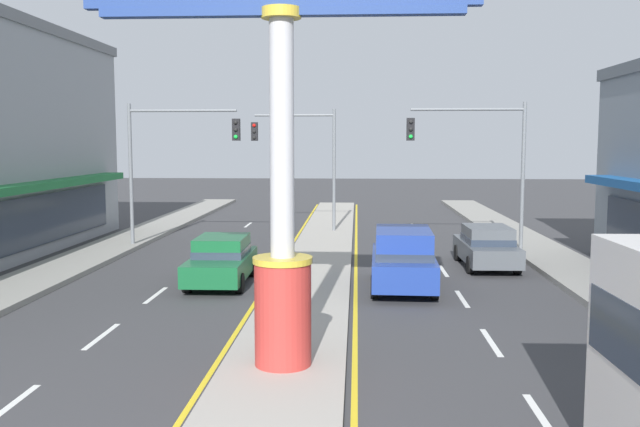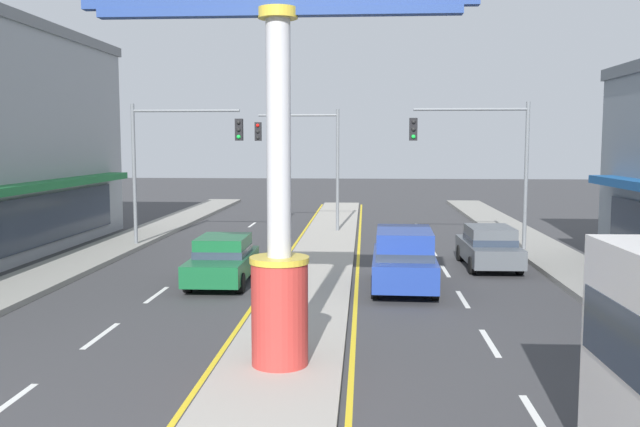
{
  "view_description": "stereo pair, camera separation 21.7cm",
  "coord_description": "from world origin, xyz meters",
  "px_view_note": "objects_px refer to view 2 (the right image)",
  "views": [
    {
      "loc": [
        1.46,
        -6.41,
        4.58
      ],
      "look_at": [
        0.44,
        12.58,
        2.6
      ],
      "focal_mm": 38.71,
      "sensor_mm": 36.0,
      "label": 1
    },
    {
      "loc": [
        1.68,
        -6.4,
        4.58
      ],
      "look_at": [
        0.44,
        12.58,
        2.6
      ],
      "focal_mm": 38.71,
      "sensor_mm": 36.0,
      "label": 2
    }
  ],
  "objects_px": {
    "traffic_light_left_side": "(174,150)",
    "sedan_near_left_lane": "(489,246)",
    "district_sign": "(279,141)",
    "sedan_mid_left_lane": "(223,259)",
    "suv_far_right_lane": "(404,258)",
    "traffic_light_right_side": "(483,150)",
    "traffic_light_median_far": "(308,150)"
  },
  "relations": [
    {
      "from": "traffic_light_left_side",
      "to": "traffic_light_right_side",
      "type": "distance_m",
      "value": 12.99
    },
    {
      "from": "traffic_light_right_side",
      "to": "traffic_light_median_far",
      "type": "height_order",
      "value": "same"
    },
    {
      "from": "traffic_light_right_side",
      "to": "sedan_mid_left_lane",
      "type": "xyz_separation_m",
      "value": [
        -9.39,
        -6.81,
        -3.46
      ]
    },
    {
      "from": "district_sign",
      "to": "traffic_light_right_side",
      "type": "bearing_deg",
      "value": 66.94
    },
    {
      "from": "traffic_light_right_side",
      "to": "traffic_light_median_far",
      "type": "relative_size",
      "value": 1.0
    },
    {
      "from": "traffic_light_right_side",
      "to": "traffic_light_median_far",
      "type": "bearing_deg",
      "value": 143.07
    },
    {
      "from": "sedan_near_left_lane",
      "to": "sedan_mid_left_lane",
      "type": "relative_size",
      "value": 1.0
    },
    {
      "from": "sedan_near_left_lane",
      "to": "sedan_mid_left_lane",
      "type": "xyz_separation_m",
      "value": [
        -9.11,
        -3.4,
        0.0
      ]
    },
    {
      "from": "traffic_light_median_far",
      "to": "traffic_light_right_side",
      "type": "bearing_deg",
      "value": -36.93
    },
    {
      "from": "sedan_near_left_lane",
      "to": "traffic_light_left_side",
      "type": "bearing_deg",
      "value": 163.03
    },
    {
      "from": "district_sign",
      "to": "sedan_mid_left_lane",
      "type": "relative_size",
      "value": 1.93
    },
    {
      "from": "traffic_light_right_side",
      "to": "sedan_mid_left_lane",
      "type": "bearing_deg",
      "value": -144.07
    },
    {
      "from": "suv_far_right_lane",
      "to": "sedan_mid_left_lane",
      "type": "distance_m",
      "value": 5.84
    },
    {
      "from": "traffic_light_right_side",
      "to": "suv_far_right_lane",
      "type": "xyz_separation_m",
      "value": [
        -3.59,
        -7.36,
        -3.26
      ]
    },
    {
      "from": "district_sign",
      "to": "traffic_light_right_side",
      "type": "distance_m",
      "value": 16.57
    },
    {
      "from": "traffic_light_left_side",
      "to": "sedan_near_left_lane",
      "type": "bearing_deg",
      "value": -16.97
    },
    {
      "from": "district_sign",
      "to": "sedan_mid_left_lane",
      "type": "distance_m",
      "value": 9.7
    },
    {
      "from": "traffic_light_median_far",
      "to": "sedan_near_left_lane",
      "type": "bearing_deg",
      "value": -51.15
    },
    {
      "from": "suv_far_right_lane",
      "to": "sedan_mid_left_lane",
      "type": "xyz_separation_m",
      "value": [
        -5.81,
        0.55,
        -0.2
      ]
    },
    {
      "from": "traffic_light_right_side",
      "to": "sedan_near_left_lane",
      "type": "xyz_separation_m",
      "value": [
        -0.28,
        -3.41,
        -3.46
      ]
    },
    {
      "from": "sedan_near_left_lane",
      "to": "traffic_light_right_side",
      "type": "bearing_deg",
      "value": 85.24
    },
    {
      "from": "suv_far_right_lane",
      "to": "traffic_light_right_side",
      "type": "bearing_deg",
      "value": 64.02
    },
    {
      "from": "traffic_light_left_side",
      "to": "traffic_light_right_side",
      "type": "height_order",
      "value": "same"
    },
    {
      "from": "traffic_light_right_side",
      "to": "suv_far_right_lane",
      "type": "bearing_deg",
      "value": -115.98
    },
    {
      "from": "suv_far_right_lane",
      "to": "sedan_near_left_lane",
      "type": "height_order",
      "value": "suv_far_right_lane"
    },
    {
      "from": "traffic_light_left_side",
      "to": "traffic_light_right_side",
      "type": "xyz_separation_m",
      "value": [
        12.98,
        -0.47,
        0.0
      ]
    },
    {
      "from": "district_sign",
      "to": "traffic_light_median_far",
      "type": "height_order",
      "value": "district_sign"
    },
    {
      "from": "traffic_light_left_side",
      "to": "suv_far_right_lane",
      "type": "relative_size",
      "value": 1.33
    },
    {
      "from": "suv_far_right_lane",
      "to": "sedan_near_left_lane",
      "type": "relative_size",
      "value": 1.07
    },
    {
      "from": "sedan_near_left_lane",
      "to": "suv_far_right_lane",
      "type": "bearing_deg",
      "value": -129.89
    },
    {
      "from": "suv_far_right_lane",
      "to": "sedan_mid_left_lane",
      "type": "relative_size",
      "value": 1.08
    },
    {
      "from": "traffic_light_median_far",
      "to": "sedan_mid_left_lane",
      "type": "bearing_deg",
      "value": -97.77
    }
  ]
}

